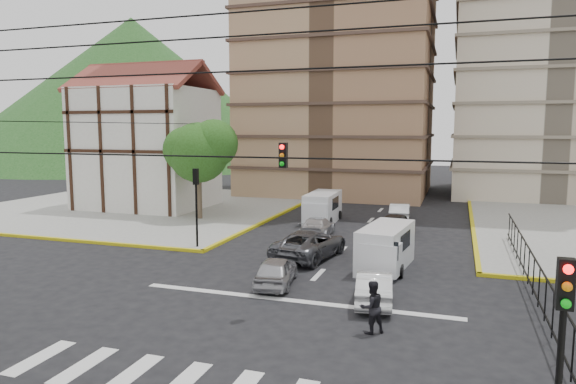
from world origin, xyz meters
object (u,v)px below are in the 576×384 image
at_px(car_white_front_right, 374,287).
at_px(pedestrian_crosswalk, 372,307).
at_px(van_right_lane, 385,249).
at_px(car_silver_front_left, 276,271).
at_px(van_left_lane, 322,208).
at_px(traffic_light_nw, 196,194).
at_px(traffic_light_se, 562,339).

distance_m(car_white_front_right, pedestrian_crosswalk, 3.05).
relative_size(van_right_lane, car_silver_front_left, 1.30).
xyz_separation_m(van_right_lane, van_left_lane, (-6.01, 11.01, 0.03)).
distance_m(van_left_lane, pedestrian_crosswalk, 20.07).
bearing_deg(pedestrian_crosswalk, traffic_light_nw, -77.12).
height_order(traffic_light_se, car_silver_front_left, traffic_light_se).
height_order(traffic_light_nw, pedestrian_crosswalk, traffic_light_nw).
relative_size(van_left_lane, car_white_front_right, 1.25).
bearing_deg(car_silver_front_left, car_white_front_right, 159.39).
relative_size(traffic_light_se, car_silver_front_left, 1.19).
height_order(traffic_light_se, van_right_lane, traffic_light_se).
bearing_deg(van_left_lane, traffic_light_se, -67.85).
distance_m(traffic_light_se, van_right_lane, 15.66).
bearing_deg(traffic_light_se, pedestrian_crosswalk, 122.79).
bearing_deg(van_left_lane, car_white_front_right, -69.53).
xyz_separation_m(traffic_light_se, car_white_front_right, (-4.74, 9.79, -2.48)).
bearing_deg(van_right_lane, car_white_front_right, -79.76).
bearing_deg(car_white_front_right, traffic_light_nw, -36.04).
xyz_separation_m(van_left_lane, car_white_front_right, (6.27, -15.91, -0.41)).
bearing_deg(traffic_light_nw, car_silver_front_left, -37.15).
distance_m(traffic_light_nw, van_right_lane, 10.85).
bearing_deg(van_right_lane, car_silver_front_left, -128.70).
height_order(traffic_light_nw, car_silver_front_left, traffic_light_nw).
xyz_separation_m(traffic_light_nw, car_white_front_right, (10.86, -5.81, -2.48)).
relative_size(car_silver_front_left, pedestrian_crosswalk, 2.09).
height_order(traffic_light_se, traffic_light_nw, same).
distance_m(traffic_light_se, pedestrian_crosswalk, 8.36).
height_order(car_white_front_right, pedestrian_crosswalk, pedestrian_crosswalk).
distance_m(traffic_light_se, traffic_light_nw, 22.06).
bearing_deg(traffic_light_nw, traffic_light_se, -45.00).
xyz_separation_m(traffic_light_se, traffic_light_nw, (-15.60, 15.60, 0.00)).
bearing_deg(traffic_light_nw, van_left_lane, 65.54).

